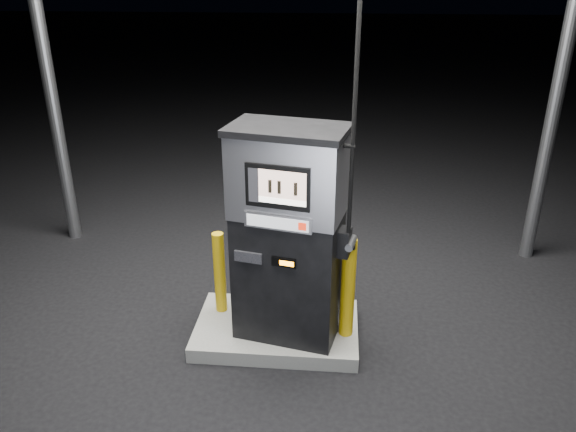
{
  "coord_description": "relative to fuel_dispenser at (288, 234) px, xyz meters",
  "views": [
    {
      "loc": [
        0.53,
        -4.62,
        3.42
      ],
      "look_at": [
        0.11,
        0.0,
        1.33
      ],
      "focal_mm": 35.0,
      "sensor_mm": 36.0,
      "label": 1
    }
  ],
  "objects": [
    {
      "name": "bollard_left",
      "position": [
        -0.72,
        0.3,
        -0.61
      ],
      "size": [
        0.13,
        0.13,
        0.87
      ],
      "primitive_type": "cylinder",
      "rotation": [
        0.0,
        0.0,
        -0.11
      ],
      "color": "#C89C0B",
      "rests_on": "pump_island"
    },
    {
      "name": "pump_island",
      "position": [
        -0.12,
        0.1,
        -1.12
      ],
      "size": [
        1.6,
        1.0,
        0.15
      ],
      "primitive_type": "cube",
      "color": "slate",
      "rests_on": "ground"
    },
    {
      "name": "bollard_right",
      "position": [
        0.56,
        0.01,
        -0.54
      ],
      "size": [
        0.17,
        0.17,
        1.01
      ],
      "primitive_type": "cylinder",
      "rotation": [
        0.0,
        0.0,
        0.36
      ],
      "color": "#C89C0B",
      "rests_on": "pump_island"
    },
    {
      "name": "ground",
      "position": [
        -0.12,
        0.1,
        -1.2
      ],
      "size": [
        80.0,
        80.0,
        0.0
      ],
      "primitive_type": "plane",
      "color": "black",
      "rests_on": "ground"
    },
    {
      "name": "fuel_dispenser",
      "position": [
        0.0,
        0.0,
        0.0
      ],
      "size": [
        1.18,
        0.8,
        4.23
      ],
      "rotation": [
        0.0,
        0.0,
        -0.21
      ],
      "color": "black",
      "rests_on": "pump_island"
    }
  ]
}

